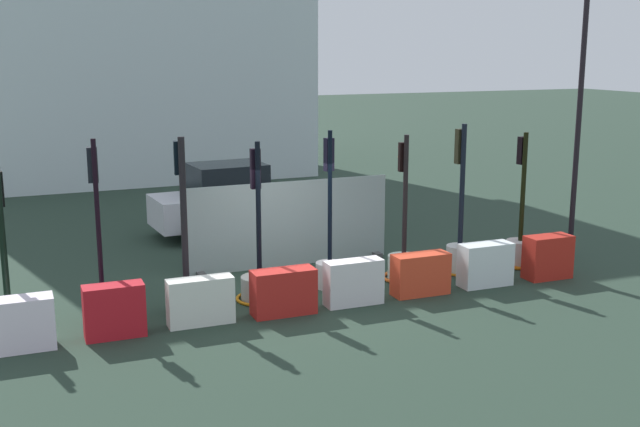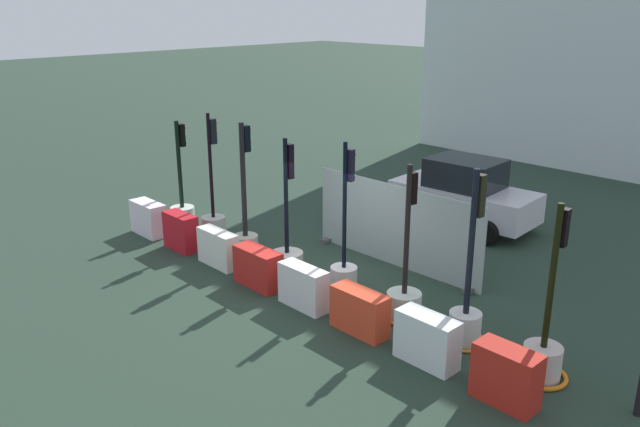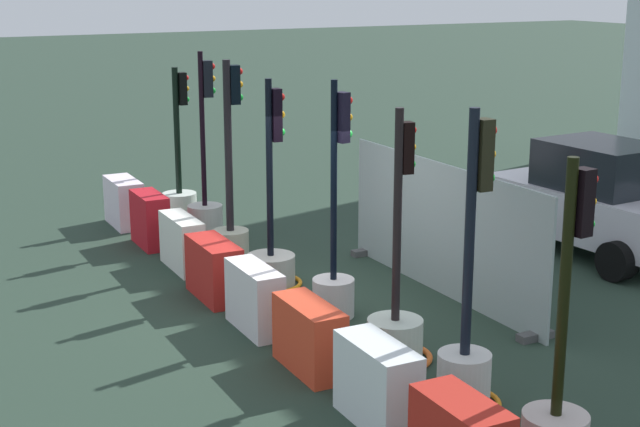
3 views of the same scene
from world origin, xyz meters
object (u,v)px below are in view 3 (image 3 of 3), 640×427
(construction_barrier_3, at_px, (214,270))
(construction_barrier_4, at_px, (255,299))
(traffic_light_0, at_px, (180,193))
(construction_barrier_1, at_px, (150,220))
(traffic_light_6, at_px, (466,349))
(traffic_light_3, at_px, (271,255))
(construction_barrier_0, at_px, (124,202))
(construction_barrier_5, at_px, (309,337))
(traffic_light_1, at_px, (205,203))
(construction_barrier_6, at_px, (377,384))
(car_white_van, at_px, (599,201))
(traffic_light_2, at_px, (231,215))
(traffic_light_7, at_px, (556,423))
(traffic_light_4, at_px, (334,270))
(construction_barrier_2, at_px, (182,243))
(traffic_light_5, at_px, (395,325))

(construction_barrier_3, distance_m, construction_barrier_4, 1.39)
(traffic_light_0, bearing_deg, construction_barrier_1, -34.44)
(traffic_light_6, bearing_deg, traffic_light_3, -178.38)
(construction_barrier_0, bearing_deg, construction_barrier_5, 0.02)
(traffic_light_1, bearing_deg, construction_barrier_0, -144.37)
(traffic_light_0, relative_size, construction_barrier_6, 2.56)
(construction_barrier_3, bearing_deg, car_white_van, 82.40)
(car_white_van, bearing_deg, construction_barrier_1, -121.08)
(traffic_light_1, relative_size, traffic_light_2, 1.01)
(traffic_light_0, height_order, traffic_light_1, traffic_light_1)
(traffic_light_6, relative_size, construction_barrier_4, 2.88)
(traffic_light_7, bearing_deg, construction_barrier_6, -148.69)
(traffic_light_7, xyz_separation_m, car_white_van, (-5.05, 5.38, 0.39))
(construction_barrier_0, distance_m, construction_barrier_1, 1.48)
(traffic_light_4, relative_size, construction_barrier_0, 2.87)
(traffic_light_3, bearing_deg, construction_barrier_2, -147.35)
(traffic_light_0, xyz_separation_m, construction_barrier_2, (3.07, -1.06, -0.05))
(construction_barrier_4, distance_m, construction_barrier_6, 2.95)
(traffic_light_7, relative_size, construction_barrier_6, 2.69)
(traffic_light_2, bearing_deg, construction_barrier_3, -30.43)
(traffic_light_6, relative_size, traffic_light_7, 1.08)
(traffic_light_1, xyz_separation_m, construction_barrier_0, (-1.42, -1.02, -0.19))
(construction_barrier_0, xyz_separation_m, construction_barrier_4, (5.84, -0.03, -0.00))
(traffic_light_5, bearing_deg, car_white_van, 112.53)
(construction_barrier_0, relative_size, construction_barrier_2, 0.95)
(construction_barrier_0, relative_size, construction_barrier_5, 0.97)
(traffic_light_5, height_order, construction_barrier_0, traffic_light_5)
(traffic_light_0, distance_m, construction_barrier_3, 4.71)
(traffic_light_7, bearing_deg, construction_barrier_2, -173.00)
(construction_barrier_1, bearing_deg, construction_barrier_3, -0.71)
(construction_barrier_5, relative_size, construction_barrier_6, 1.03)
(construction_barrier_2, xyz_separation_m, construction_barrier_4, (2.89, -0.07, 0.01))
(traffic_light_1, relative_size, construction_barrier_0, 2.91)
(traffic_light_7, relative_size, construction_barrier_0, 2.68)
(traffic_light_4, height_order, traffic_light_7, traffic_light_4)
(traffic_light_1, relative_size, traffic_light_4, 1.01)
(construction_barrier_3, distance_m, car_white_van, 6.44)
(traffic_light_0, bearing_deg, construction_barrier_3, -13.97)
(traffic_light_3, xyz_separation_m, traffic_light_4, (1.54, 0.20, 0.18))
(construction_barrier_1, height_order, construction_barrier_2, construction_barrier_1)
(traffic_light_0, relative_size, construction_barrier_1, 2.81)
(traffic_light_0, distance_m, traffic_light_2, 3.04)
(traffic_light_2, height_order, traffic_light_4, traffic_light_2)
(traffic_light_7, distance_m, car_white_van, 7.39)
(traffic_light_7, bearing_deg, traffic_light_6, 176.38)
(construction_barrier_2, bearing_deg, construction_barrier_6, -0.39)
(traffic_light_6, distance_m, construction_barrier_0, 8.91)
(construction_barrier_3, xyz_separation_m, car_white_van, (0.85, 6.36, 0.46))
(traffic_light_7, bearing_deg, traffic_light_2, -179.46)
(traffic_light_2, bearing_deg, traffic_light_6, 1.59)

